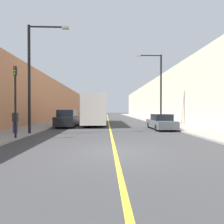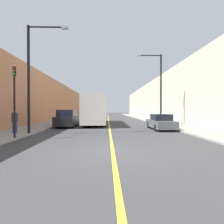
# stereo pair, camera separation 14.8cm
# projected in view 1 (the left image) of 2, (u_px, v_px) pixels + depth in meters

# --- Properties ---
(ground_plane) EXTENTS (200.00, 200.00, 0.00)m
(ground_plane) POSITION_uv_depth(u_px,v_px,m) (115.00, 152.00, 7.67)
(ground_plane) COLOR #38383A
(sidewalk_left) EXTENTS (3.49, 72.00, 0.12)m
(sidewalk_left) POSITION_uv_depth(u_px,v_px,m) (73.00, 118.00, 37.39)
(sidewalk_left) COLOR gray
(sidewalk_left) RESTS_ON ground
(sidewalk_right) EXTENTS (3.49, 72.00, 0.12)m
(sidewalk_right) POSITION_uv_depth(u_px,v_px,m) (142.00, 118.00, 37.91)
(sidewalk_right) COLOR gray
(sidewalk_right) RESTS_ON ground
(building_row_left) EXTENTS (4.00, 72.00, 7.10)m
(building_row_left) POSITION_uv_depth(u_px,v_px,m) (55.00, 102.00, 37.21)
(building_row_left) COLOR #B2724C
(building_row_left) RESTS_ON ground
(building_row_right) EXTENTS (4.00, 72.00, 8.06)m
(building_row_right) POSITION_uv_depth(u_px,v_px,m) (159.00, 100.00, 37.99)
(building_row_right) COLOR beige
(building_row_right) RESTS_ON ground
(road_center_line) EXTENTS (0.16, 72.00, 0.01)m
(road_center_line) POSITION_uv_depth(u_px,v_px,m) (108.00, 118.00, 37.65)
(road_center_line) COLOR gold
(road_center_line) RESTS_ON ground
(bus) EXTENTS (2.57, 11.93, 3.51)m
(bus) POSITION_uv_depth(u_px,v_px,m) (96.00, 110.00, 22.89)
(bus) COLOR silver
(bus) RESTS_ON ground
(parked_suv_left) EXTENTS (1.91, 4.85, 1.85)m
(parked_suv_left) POSITION_uv_depth(u_px,v_px,m) (68.00, 119.00, 18.94)
(parked_suv_left) COLOR black
(parked_suv_left) RESTS_ON ground
(car_right_near) EXTENTS (1.78, 4.37, 1.46)m
(car_right_near) POSITION_uv_depth(u_px,v_px,m) (161.00, 122.00, 16.43)
(car_right_near) COLOR #51565B
(car_right_near) RESTS_ON ground
(street_lamp_left) EXTENTS (3.03, 0.24, 7.98)m
(street_lamp_left) POSITION_uv_depth(u_px,v_px,m) (33.00, 71.00, 12.92)
(street_lamp_left) COLOR black
(street_lamp_left) RESTS_ON sidewalk_left
(street_lamp_right) EXTENTS (3.03, 0.24, 8.20)m
(street_lamp_right) POSITION_uv_depth(u_px,v_px,m) (159.00, 85.00, 20.51)
(street_lamp_right) COLOR black
(street_lamp_right) RESTS_ON sidewalk_right
(traffic_light) EXTENTS (0.16, 0.18, 4.41)m
(traffic_light) POSITION_uv_depth(u_px,v_px,m) (15.00, 99.00, 10.75)
(traffic_light) COLOR black
(traffic_light) RESTS_ON sidewalk_left
(pedestrian) EXTENTS (0.39, 0.25, 1.75)m
(pedestrian) POSITION_uv_depth(u_px,v_px,m) (15.00, 121.00, 13.16)
(pedestrian) COLOR navy
(pedestrian) RESTS_ON sidewalk_left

